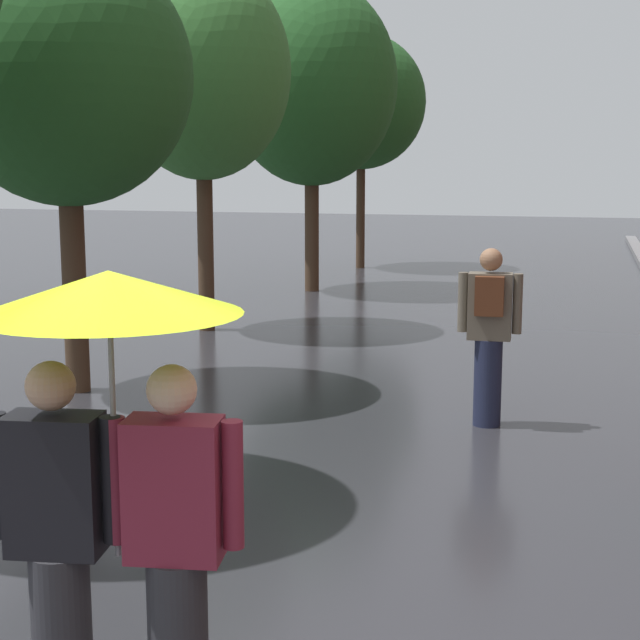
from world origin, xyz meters
name	(u,v)px	position (x,y,z in m)	size (l,w,h in m)	color
street_tree_1	(66,76)	(-3.49, 5.37, 3.32)	(2.63, 2.63, 4.70)	#473323
street_tree_2	(202,72)	(-3.56, 9.30, 3.70)	(2.52, 2.52, 5.25)	#473323
street_tree_3	(312,84)	(-3.23, 13.85, 3.86)	(3.18, 3.18, 5.75)	#473323
street_tree_4	(361,102)	(-3.22, 17.98, 3.76)	(2.91, 2.91, 5.28)	#473323
couple_under_umbrella	(113,431)	(-0.15, -0.26, 1.35)	(1.11, 1.11, 2.03)	#2D2D33
pedestrian_walking_midground	(489,332)	(0.92, 5.13, 0.89)	(0.59, 0.35, 1.67)	#1E233D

